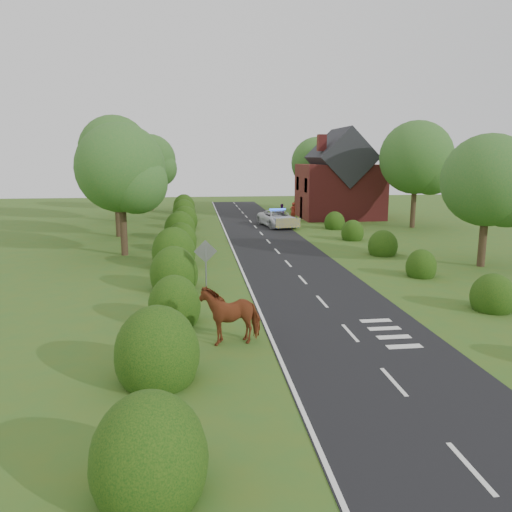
{
  "coord_description": "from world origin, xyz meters",
  "views": [
    {
      "loc": [
        -5.46,
        -20.51,
        6.24
      ],
      "look_at": [
        -2.41,
        4.14,
        1.3
      ],
      "focal_mm": 35.0,
      "sensor_mm": 36.0,
      "label": 1
    }
  ],
  "objects": [
    {
      "name": "pedestrian_purple",
      "position": [
        3.08,
        27.93,
        0.85
      ],
      "size": [
        0.87,
        0.7,
        1.71
      ],
      "primitive_type": "imported",
      "rotation": [
        0.0,
        0.0,
        3.2
      ],
      "color": "#4C145F",
      "rests_on": "ground"
    },
    {
      "name": "tree_left_d",
      "position": [
        -10.23,
        39.85,
        5.64
      ],
      "size": [
        6.15,
        6.0,
        8.89
      ],
      "color": "#332316",
      "rests_on": "ground"
    },
    {
      "name": "tree_right_c",
      "position": [
        9.27,
        37.85,
        5.34
      ],
      "size": [
        6.15,
        6.0,
        8.58
      ],
      "color": "#332316",
      "rests_on": "ground"
    },
    {
      "name": "ground",
      "position": [
        0.0,
        0.0,
        0.0
      ],
      "size": [
        120.0,
        120.0,
        0.0
      ],
      "primitive_type": "plane",
      "color": "#356121"
    },
    {
      "name": "hedgerow_left",
      "position": [
        -6.51,
        11.69,
        0.75
      ],
      "size": [
        2.75,
        50.41,
        3.0
      ],
      "color": "#0C350D",
      "rests_on": "ground"
    },
    {
      "name": "pedestrian_red",
      "position": [
        4.33,
        28.45,
        0.9
      ],
      "size": [
        0.77,
        0.67,
        1.79
      ],
      "primitive_type": "imported",
      "rotation": [
        0.0,
        0.0,
        3.59
      ],
      "color": "#9D2D1F",
      "rests_on": "ground"
    },
    {
      "name": "police_van",
      "position": [
        2.03,
        24.03,
        0.75
      ],
      "size": [
        3.41,
        5.81,
        1.66
      ],
      "rotation": [
        0.0,
        0.0,
        0.18
      ],
      "color": "silver",
      "rests_on": "ground"
    },
    {
      "name": "tree_right_b",
      "position": [
        14.29,
        21.84,
        5.94
      ],
      "size": [
        6.56,
        6.4,
        9.4
      ],
      "color": "#332316",
      "rests_on": "ground"
    },
    {
      "name": "tree_left_c",
      "position": [
        -12.7,
        29.83,
        6.53
      ],
      "size": [
        6.97,
        6.8,
        10.22
      ],
      "color": "#332316",
      "rests_on": "ground"
    },
    {
      "name": "cow",
      "position": [
        -4.31,
        -4.15,
        0.82
      ],
      "size": [
        2.51,
        1.65,
        1.64
      ],
      "primitive_type": "imported",
      "rotation": [
        0.0,
        0.0,
        -1.38
      ],
      "color": "brown",
      "rests_on": "ground"
    },
    {
      "name": "house",
      "position": [
        9.49,
        30.0,
        3.79
      ],
      "size": [
        8.0,
        7.4,
        9.17
      ],
      "color": "maroon",
      "rests_on": "ground"
    },
    {
      "name": "road_markings",
      "position": [
        -1.6,
        12.93,
        0.03
      ],
      "size": [
        4.96,
        70.0,
        0.01
      ],
      "color": "white",
      "rests_on": "road"
    },
    {
      "name": "road_sign",
      "position": [
        -5.0,
        2.0,
        1.65
      ],
      "size": [
        1.06,
        0.08,
        2.53
      ],
      "color": "gray",
      "rests_on": "ground"
    },
    {
      "name": "tree_left_b",
      "position": [
        -11.25,
        19.86,
        5.04
      ],
      "size": [
        5.74,
        5.6,
        8.07
      ],
      "color": "#332316",
      "rests_on": "ground"
    },
    {
      "name": "tree_left_a",
      "position": [
        -9.75,
        11.86,
        5.34
      ],
      "size": [
        5.74,
        5.6,
        8.38
      ],
      "color": "#332316",
      "rests_on": "ground"
    },
    {
      "name": "hedgerow_right",
      "position": [
        6.6,
        11.21,
        0.55
      ],
      "size": [
        2.1,
        45.78,
        2.1
      ],
      "color": "#0C350D",
      "rests_on": "ground"
    },
    {
      "name": "road",
      "position": [
        0.0,
        15.0,
        0.01
      ],
      "size": [
        6.0,
        70.0,
        0.02
      ],
      "primitive_type": "cube",
      "color": "black",
      "rests_on": "ground"
    },
    {
      "name": "tree_right_a",
      "position": [
        11.23,
        5.87,
        4.74
      ],
      "size": [
        5.33,
        5.2,
        7.56
      ],
      "color": "#332316",
      "rests_on": "ground"
    }
  ]
}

